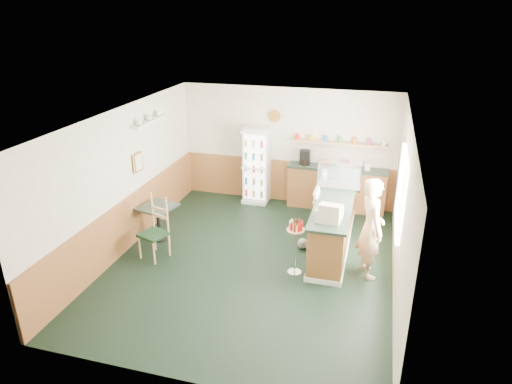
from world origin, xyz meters
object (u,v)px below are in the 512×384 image
(drinks_fridge, at_px, (256,165))
(cafe_table, at_px, (158,216))
(cafe_chair, at_px, (155,225))
(display_case, at_px, (340,176))
(cash_register, at_px, (330,214))
(shopkeeper, at_px, (371,228))
(condiment_stand, at_px, (296,239))

(drinks_fridge, relative_size, cafe_table, 2.29)
(cafe_table, bearing_deg, cafe_chair, -67.12)
(display_case, distance_m, cafe_chair, 3.69)
(cash_register, height_order, shopkeeper, shopkeeper)
(shopkeeper, distance_m, cafe_table, 4.12)
(drinks_fridge, bearing_deg, display_case, -29.58)
(display_case, height_order, condiment_stand, display_case)
(drinks_fridge, xyz_separation_m, cafe_chair, (-1.13, -2.96, -0.28))
(display_case, relative_size, cash_register, 2.02)
(condiment_stand, xyz_separation_m, cafe_table, (-2.87, 0.52, -0.17))
(condiment_stand, bearing_deg, drinks_fridge, 117.37)
(display_case, distance_m, cash_register, 1.55)
(display_case, distance_m, condiment_stand, 1.91)
(shopkeeper, bearing_deg, cafe_chair, 74.37)
(condiment_stand, bearing_deg, shopkeeper, 13.61)
(drinks_fridge, distance_m, cafe_table, 2.77)
(drinks_fridge, distance_m, shopkeeper, 3.76)
(cafe_table, distance_m, cafe_chair, 0.65)
(cash_register, relative_size, cafe_table, 0.54)
(condiment_stand, height_order, cafe_table, condiment_stand)
(drinks_fridge, relative_size, condiment_stand, 1.81)
(shopkeeper, height_order, condiment_stand, shopkeeper)
(display_case, height_order, cafe_table, display_case)
(cash_register, xyz_separation_m, cafe_table, (-3.40, 0.32, -0.62))
(condiment_stand, distance_m, cafe_chair, 2.62)
(shopkeeper, bearing_deg, condiment_stand, 82.51)
(shopkeeper, bearing_deg, cafe_table, 65.84)
(condiment_stand, relative_size, cafe_table, 1.27)
(shopkeeper, bearing_deg, display_case, 4.79)
(display_case, relative_size, cafe_table, 1.08)
(cash_register, bearing_deg, cafe_chair, -169.20)
(condiment_stand, xyz_separation_m, cafe_chair, (-2.62, -0.07, -0.05))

